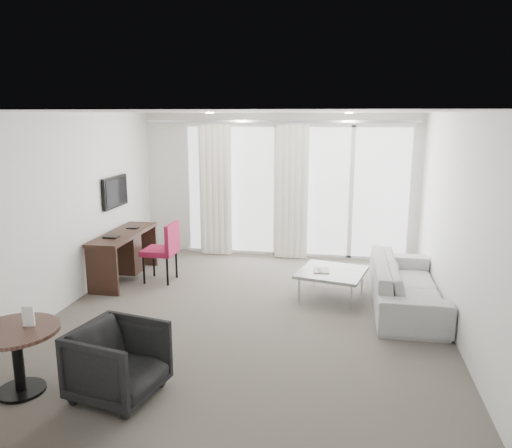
% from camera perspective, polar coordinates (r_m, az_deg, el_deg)
% --- Properties ---
extents(floor, '(5.00, 6.00, 0.00)m').
position_cam_1_polar(floor, '(6.60, -0.93, -10.49)').
color(floor, '#554F47').
rests_on(floor, ground).
extents(ceiling, '(5.00, 6.00, 0.00)m').
position_cam_1_polar(ceiling, '(6.08, -1.02, 12.71)').
color(ceiling, white).
rests_on(ceiling, ground).
extents(wall_left, '(0.00, 6.00, 2.60)m').
position_cam_1_polar(wall_left, '(7.12, -21.14, 1.31)').
color(wall_left, silver).
rests_on(wall_left, ground).
extents(wall_right, '(0.00, 6.00, 2.60)m').
position_cam_1_polar(wall_right, '(6.24, 22.17, -0.24)').
color(wall_right, silver).
rests_on(wall_right, ground).
extents(wall_front, '(5.00, 0.00, 2.60)m').
position_cam_1_polar(wall_front, '(3.43, -10.76, -9.53)').
color(wall_front, silver).
rests_on(wall_front, ground).
extents(window_panel, '(4.00, 0.02, 2.38)m').
position_cam_1_polar(window_panel, '(9.10, 4.51, 3.73)').
color(window_panel, white).
rests_on(window_panel, ground).
extents(window_frame, '(4.10, 0.06, 2.44)m').
position_cam_1_polar(window_frame, '(9.08, 4.50, 3.72)').
color(window_frame, white).
rests_on(window_frame, ground).
extents(curtain_left, '(0.60, 0.20, 2.38)m').
position_cam_1_polar(curtain_left, '(9.19, -4.64, 3.82)').
color(curtain_left, white).
rests_on(curtain_left, ground).
extents(curtain_right, '(0.60, 0.20, 2.38)m').
position_cam_1_polar(curtain_right, '(8.94, 4.09, 3.59)').
color(curtain_right, white).
rests_on(curtain_right, ground).
extents(curtain_track, '(4.80, 0.04, 0.04)m').
position_cam_1_polar(curtain_track, '(8.86, 2.57, 11.65)').
color(curtain_track, '#B2B2B7').
rests_on(curtain_track, ceiling).
extents(downlight_a, '(0.12, 0.12, 0.02)m').
position_cam_1_polar(downlight_a, '(7.84, -5.32, 12.53)').
color(downlight_a, '#FFE0B2').
rests_on(downlight_a, ceiling).
extents(downlight_b, '(0.12, 0.12, 0.02)m').
position_cam_1_polar(downlight_b, '(7.57, 10.58, 12.38)').
color(downlight_b, '#FFE0B2').
rests_on(downlight_b, ceiling).
extents(desk, '(0.50, 1.61, 0.75)m').
position_cam_1_polar(desk, '(8.18, -14.80, -3.55)').
color(desk, black).
rests_on(desk, floor).
extents(tv, '(0.05, 0.80, 0.50)m').
position_cam_1_polar(tv, '(8.34, -15.80, 3.55)').
color(tv, black).
rests_on(tv, wall_left).
extents(desk_chair, '(0.53, 0.50, 0.94)m').
position_cam_1_polar(desk_chair, '(7.94, -10.94, -3.15)').
color(desk_chair, maroon).
rests_on(desk_chair, floor).
extents(round_table, '(0.85, 0.85, 0.64)m').
position_cam_1_polar(round_table, '(5.32, -25.54, -13.91)').
color(round_table, '#3D251D').
rests_on(round_table, floor).
extents(menu_card, '(0.11, 0.04, 0.20)m').
position_cam_1_polar(menu_card, '(5.17, -24.57, -9.74)').
color(menu_card, white).
rests_on(menu_card, round_table).
extents(tub_armchair, '(0.89, 0.87, 0.68)m').
position_cam_1_polar(tub_armchair, '(4.93, -15.45, -14.94)').
color(tub_armchair, black).
rests_on(tub_armchair, floor).
extents(coffee_table, '(1.06, 1.06, 0.40)m').
position_cam_1_polar(coffee_table, '(7.24, 8.61, -6.82)').
color(coffee_table, gray).
rests_on(coffee_table, floor).
extents(remote, '(0.07, 0.17, 0.02)m').
position_cam_1_polar(remote, '(7.13, 7.30, -5.73)').
color(remote, black).
rests_on(remote, coffee_table).
extents(magazine, '(0.23, 0.28, 0.02)m').
position_cam_1_polar(magazine, '(7.17, 7.46, -5.62)').
color(magazine, gray).
rests_on(magazine, coffee_table).
extents(sofa, '(0.86, 2.21, 0.64)m').
position_cam_1_polar(sofa, '(7.10, 16.78, -6.58)').
color(sofa, '#9D9D9D').
rests_on(sofa, floor).
extents(terrace_slab, '(5.60, 3.00, 0.12)m').
position_cam_1_polar(terrace_slab, '(10.83, 5.20, -1.68)').
color(terrace_slab, '#4D4D50').
rests_on(terrace_slab, ground).
extents(rattan_chair_a, '(0.61, 0.61, 0.83)m').
position_cam_1_polar(rattan_chair_a, '(10.91, 7.75, 0.93)').
color(rattan_chair_a, '#4F3624').
rests_on(rattan_chair_a, terrace_slab).
extents(rattan_chair_b, '(0.69, 0.69, 0.77)m').
position_cam_1_polar(rattan_chair_b, '(10.78, 14.86, 0.32)').
color(rattan_chair_b, '#4F3624').
rests_on(rattan_chair_b, terrace_slab).
extents(rattan_table, '(0.63, 0.63, 0.48)m').
position_cam_1_polar(rattan_table, '(10.64, 8.64, -0.35)').
color(rattan_table, '#4F3624').
rests_on(rattan_table, terrace_slab).
extents(balustrade, '(5.50, 0.06, 1.05)m').
position_cam_1_polar(balustrade, '(12.13, 5.85, 2.54)').
color(balustrade, '#B2B2B7').
rests_on(balustrade, terrace_slab).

